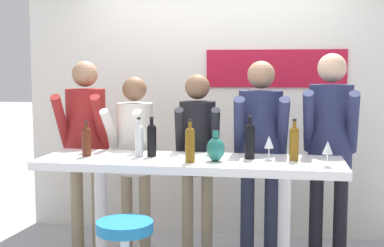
% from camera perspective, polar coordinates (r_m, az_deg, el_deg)
% --- Properties ---
extents(back_wall, '(3.82, 0.12, 2.42)m').
position_cam_1_polar(back_wall, '(5.31, 2.50, 1.23)').
color(back_wall, silver).
rests_on(back_wall, ground_plane).
extents(tasting_table, '(2.22, 0.65, 0.99)m').
position_cam_1_polar(tasting_table, '(3.94, -0.24, -5.95)').
color(tasting_table, white).
rests_on(tasting_table, ground_plane).
extents(person_far_left, '(0.44, 0.56, 1.71)m').
position_cam_1_polar(person_far_left, '(4.73, -11.26, -1.28)').
color(person_far_left, gray).
rests_on(person_far_left, ground_plane).
extents(person_left, '(0.40, 0.51, 1.58)m').
position_cam_1_polar(person_left, '(4.54, -6.14, -2.48)').
color(person_left, gray).
rests_on(person_left, ground_plane).
extents(person_center_left, '(0.41, 0.52, 1.60)m').
position_cam_1_polar(person_center_left, '(4.48, 0.58, -2.39)').
color(person_center_left, gray).
rests_on(person_center_left, ground_plane).
extents(person_center, '(0.45, 0.55, 1.71)m').
position_cam_1_polar(person_center, '(4.38, 7.29, -1.87)').
color(person_center, '#23283D').
rests_on(person_center, ground_plane).
extents(person_center_right, '(0.45, 0.57, 1.77)m').
position_cam_1_polar(person_center_right, '(4.42, 14.53, -1.37)').
color(person_center_right, black).
rests_on(person_center_right, ground_plane).
extents(wine_bottle_0, '(0.07, 0.07, 0.30)m').
position_cam_1_polar(wine_bottle_0, '(3.89, 10.84, -1.92)').
color(wine_bottle_0, brown).
rests_on(wine_bottle_0, tasting_table).
extents(wine_bottle_1, '(0.07, 0.07, 0.30)m').
position_cam_1_polar(wine_bottle_1, '(4.01, -4.32, -1.58)').
color(wine_bottle_1, black).
rests_on(wine_bottle_1, tasting_table).
extents(wine_bottle_2, '(0.07, 0.07, 0.27)m').
position_cam_1_polar(wine_bottle_2, '(4.09, -11.19, -1.73)').
color(wine_bottle_2, '#4C1E0F').
rests_on(wine_bottle_2, tasting_table).
extents(wine_bottle_3, '(0.06, 0.06, 0.30)m').
position_cam_1_polar(wine_bottle_3, '(4.01, -5.68, -1.65)').
color(wine_bottle_3, '#B7BCC1').
rests_on(wine_bottle_3, tasting_table).
extents(wine_bottle_4, '(0.07, 0.07, 0.31)m').
position_cam_1_polar(wine_bottle_4, '(3.75, -0.22, -2.07)').
color(wine_bottle_4, brown).
rests_on(wine_bottle_4, tasting_table).
extents(wine_bottle_5, '(0.07, 0.07, 0.32)m').
position_cam_1_polar(wine_bottle_5, '(3.92, 6.18, -1.66)').
color(wine_bottle_5, black).
rests_on(wine_bottle_5, tasting_table).
extents(wine_glass_0, '(0.07, 0.07, 0.18)m').
position_cam_1_polar(wine_glass_0, '(3.70, 14.27, -2.60)').
color(wine_glass_0, silver).
rests_on(wine_glass_0, tasting_table).
extents(wine_glass_1, '(0.07, 0.07, 0.18)m').
position_cam_1_polar(wine_glass_1, '(3.89, 8.22, -2.06)').
color(wine_glass_1, silver).
rests_on(wine_glass_1, tasting_table).
extents(decorative_vase, '(0.13, 0.13, 0.22)m').
position_cam_1_polar(decorative_vase, '(3.81, 2.52, -2.72)').
color(decorative_vase, '#1E665B').
rests_on(decorative_vase, tasting_table).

